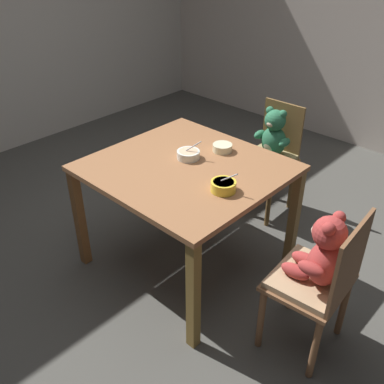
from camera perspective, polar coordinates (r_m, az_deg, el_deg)
The scene contains 7 objects.
ground_plane at distance 3.07m, azimuth -0.65°, elevation -9.20°, with size 5.20×5.20×0.04m.
dining_table at distance 2.68m, azimuth -0.73°, elevation 1.75°, with size 1.09×1.03×0.75m.
teddy_chair_near_right at distance 2.27m, azimuth 16.37°, elevation -9.28°, with size 0.40×0.45×0.86m.
teddy_chair_far_center at distance 3.38m, azimuth 10.26°, elevation 5.88°, with size 0.38×0.40×0.85m.
porridge_bowl_yellow_near_right at distance 2.38m, azimuth 4.11°, elevation 0.80°, with size 0.15×0.14×0.13m.
porridge_bowl_white_center at distance 2.71m, azimuth -0.47°, elevation 4.92°, with size 0.14×0.14×0.12m.
porridge_bowl_cream_far_center at distance 2.80m, azimuth 3.98°, elevation 5.79°, with size 0.12×0.12×0.05m.
Camera 1 is at (1.61, -1.66, 2.00)m, focal length 40.97 mm.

